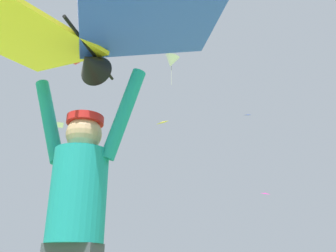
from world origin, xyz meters
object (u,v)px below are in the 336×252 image
object	(u,v)px
distant_kite_yellow_mid_right	(162,122)
distant_kite_red_low_left	(73,60)
kite_flyer_person	(76,223)
held_stunt_kite	(87,37)
distant_kite_white_far_center	(58,124)
distant_kite_blue_high_left	(248,115)
distant_kite_white_mid_left	(171,61)
distant_kite_magenta_overhead_distant	(265,193)

from	to	relation	value
distant_kite_yellow_mid_right	distant_kite_red_low_left	distance (m)	9.54
kite_flyer_person	held_stunt_kite	bearing A→B (deg)	-87.88
held_stunt_kite	distant_kite_red_low_left	distance (m)	22.71
distant_kite_white_far_center	distant_kite_blue_high_left	world-z (taller)	distant_kite_blue_high_left
held_stunt_kite	distant_kite_white_mid_left	bearing A→B (deg)	102.97
held_stunt_kite	distant_kite_magenta_overhead_distant	bearing A→B (deg)	87.77
held_stunt_kite	distant_kite_magenta_overhead_distant	size ratio (longest dim) A/B	1.98
kite_flyer_person	distant_kite_white_far_center	size ratio (longest dim) A/B	2.83
distant_kite_magenta_overhead_distant	distant_kite_yellow_mid_right	size ratio (longest dim) A/B	1.16
distant_kite_white_mid_left	distant_kite_blue_high_left	world-z (taller)	distant_kite_white_mid_left
distant_kite_magenta_overhead_distant	distant_kite_white_mid_left	xyz separation A→B (m)	(-6.43, -11.03, 9.08)
distant_kite_blue_high_left	distant_kite_white_far_center	bearing A→B (deg)	-127.02
distant_kite_magenta_overhead_distant	distant_kite_white_far_center	distance (m)	21.29
kite_flyer_person	distant_kite_blue_high_left	xyz separation A→B (m)	(0.37, 29.99, 13.11)
distant_kite_yellow_mid_right	distant_kite_red_low_left	xyz separation A→B (m)	(-3.91, -8.55, 1.61)
distant_kite_red_low_left	held_stunt_kite	bearing A→B (deg)	-57.33
distant_kite_yellow_mid_right	distant_kite_white_mid_left	distance (m)	5.18
held_stunt_kite	distant_kite_yellow_mid_right	xyz separation A→B (m)	(-6.66, 25.04, 9.88)
distant_kite_magenta_overhead_distant	distant_kite_blue_high_left	distance (m)	7.74
distant_kite_magenta_overhead_distant	distant_kite_yellow_mid_right	xyz separation A→B (m)	(-7.96, -8.27, 4.98)
distant_kite_white_far_center	distant_kite_blue_high_left	bearing A→B (deg)	52.98
held_stunt_kite	distant_kite_white_far_center	bearing A→B (deg)	123.89
kite_flyer_person	distant_kite_white_mid_left	xyz separation A→B (m)	(-5.13, 22.18, 15.22)
kite_flyer_person	held_stunt_kite	world-z (taller)	held_stunt_kite
held_stunt_kite	distant_kite_blue_high_left	size ratio (longest dim) A/B	3.05
kite_flyer_person	distant_kite_yellow_mid_right	world-z (taller)	distant_kite_yellow_mid_right
distant_kite_blue_high_left	distant_kite_red_low_left	bearing A→B (deg)	-128.84
kite_flyer_person	distant_kite_blue_high_left	distance (m)	32.73
distant_kite_blue_high_left	distant_kite_white_mid_left	bearing A→B (deg)	-125.14
kite_flyer_person	distant_kite_magenta_overhead_distant	xyz separation A→B (m)	(1.30, 33.21, 6.13)
kite_flyer_person	distant_kite_yellow_mid_right	xyz separation A→B (m)	(-6.66, 24.94, 11.12)
distant_kite_magenta_overhead_distant	distant_kite_white_far_center	size ratio (longest dim) A/B	1.59
distant_kite_white_mid_left	kite_flyer_person	bearing A→B (deg)	-76.99
distant_kite_yellow_mid_right	distant_kite_white_far_center	xyz separation A→B (m)	(-3.85, -9.38, -3.43)
held_stunt_kite	distant_kite_white_mid_left	distance (m)	26.79
distant_kite_yellow_mid_right	distant_kite_white_mid_left	world-z (taller)	distant_kite_white_mid_left
distant_kite_magenta_overhead_distant	distant_kite_white_far_center	xyz separation A→B (m)	(-11.81, -17.65, 1.55)
held_stunt_kite	distant_kite_yellow_mid_right	world-z (taller)	distant_kite_yellow_mid_right
distant_kite_white_mid_left	distant_kite_blue_high_left	distance (m)	9.78
distant_kite_white_far_center	distant_kite_red_low_left	distance (m)	5.11
distant_kite_yellow_mid_right	distant_kite_white_far_center	size ratio (longest dim) A/B	1.37
distant_kite_yellow_mid_right	distant_kite_white_far_center	bearing A→B (deg)	-112.30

